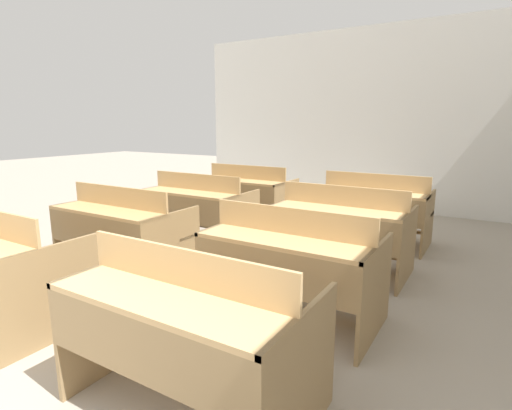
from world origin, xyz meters
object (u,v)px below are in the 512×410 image
at_px(bench_back_left, 247,194).
at_px(bench_third_left, 198,208).
at_px(bench_front_right, 188,327).
at_px(bench_second_left, 122,228).
at_px(bench_third_right, 342,227).
at_px(bench_second_right, 291,263).
at_px(bench_back_right, 374,207).

bearing_deg(bench_back_left, bench_third_left, -90.03).
bearing_deg(bench_front_right, bench_second_left, 147.78).
xyz_separation_m(bench_second_left, bench_third_right, (1.85, 1.16, 0.00)).
xyz_separation_m(bench_front_right, bench_third_left, (-1.83, 2.32, 0.00)).
relative_size(bench_front_right, bench_second_left, 1.00).
bearing_deg(bench_second_right, bench_front_right, -91.50).
bearing_deg(bench_third_right, bench_second_right, -89.33).
xyz_separation_m(bench_back_left, bench_back_right, (1.86, -0.02, 0.00)).
height_order(bench_third_left, bench_back_left, same).
distance_m(bench_third_left, bench_back_right, 2.17).
bearing_deg(bench_second_right, bench_third_right, 90.67).
bearing_deg(bench_front_right, bench_back_left, 117.78).
bearing_deg(bench_second_left, bench_third_left, 89.56).
relative_size(bench_second_right, bench_third_right, 1.00).
relative_size(bench_second_left, bench_back_left, 1.00).
distance_m(bench_third_left, bench_third_right, 1.84).
relative_size(bench_front_right, bench_third_right, 1.00).
xyz_separation_m(bench_third_left, bench_back_left, (0.00, 1.15, 0.00)).
bearing_deg(bench_back_left, bench_second_left, -90.24).
bearing_deg(bench_second_left, bench_front_right, -32.22).
relative_size(bench_third_left, bench_back_left, 1.00).
bearing_deg(bench_third_left, bench_back_left, 89.97).
distance_m(bench_third_left, bench_back_left, 1.15).
bearing_deg(bench_third_right, bench_second_left, -148.01).
bearing_deg(bench_back_right, bench_second_right, -90.10).
bearing_deg(bench_second_right, bench_second_left, 179.23).
bearing_deg(bench_front_right, bench_third_right, 89.61).
xyz_separation_m(bench_second_left, bench_back_left, (0.01, 2.31, 0.00)).
bearing_deg(bench_third_left, bench_front_right, -51.81).
xyz_separation_m(bench_front_right, bench_back_left, (-1.83, 3.47, 0.00)).
xyz_separation_m(bench_second_right, bench_back_right, (0.00, 2.32, 0.00)).
relative_size(bench_second_left, bench_back_right, 1.00).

